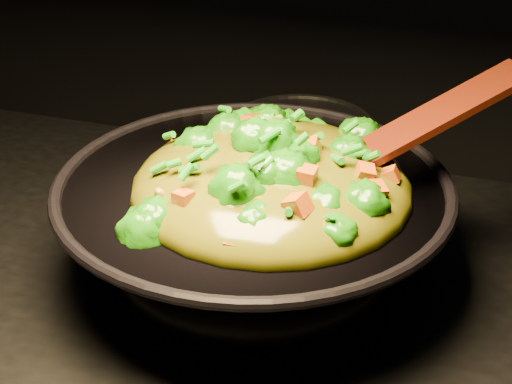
% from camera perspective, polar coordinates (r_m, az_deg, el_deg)
% --- Properties ---
extents(wok, '(0.49, 0.49, 0.13)m').
position_cam_1_polar(wok, '(0.96, -0.19, -2.87)').
color(wok, black).
rests_on(wok, stovetop).
extents(stir_fry, '(0.42, 0.42, 0.11)m').
position_cam_1_polar(stir_fry, '(0.88, 1.15, 3.14)').
color(stir_fry, '#1C6707').
rests_on(stir_fry, wok).
extents(spatula, '(0.30, 0.24, 0.14)m').
position_cam_1_polar(spatula, '(0.91, 9.87, 3.76)').
color(spatula, black).
rests_on(spatula, wok).
extents(back_pot, '(0.26, 0.26, 0.12)m').
position_cam_1_polar(back_pot, '(1.15, 3.24, 2.52)').
color(back_pot, black).
rests_on(back_pot, stovetop).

